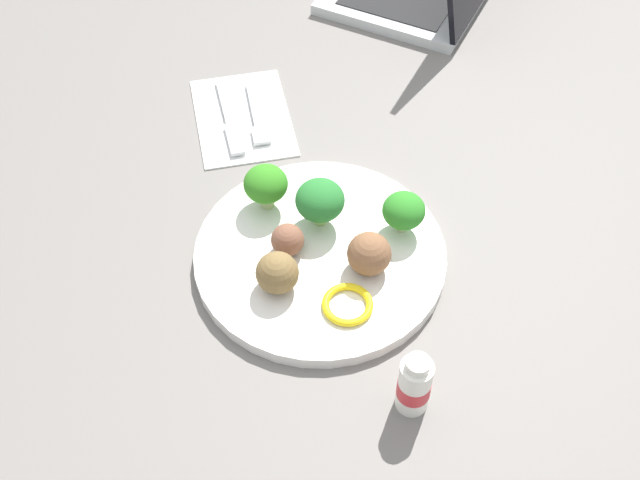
{
  "coord_description": "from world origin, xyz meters",
  "views": [
    {
      "loc": [
        0.54,
        -0.15,
        0.72
      ],
      "look_at": [
        0.0,
        0.0,
        0.04
      ],
      "focal_mm": 45.62,
      "sensor_mm": 36.0,
      "label": 1
    }
  ],
  "objects_px": {
    "meatball_front_right": "(288,240)",
    "broccoli_floret_center": "(266,185)",
    "fork": "(257,116)",
    "knife": "(230,119)",
    "meatball_back_left": "(369,254)",
    "plate": "(320,256)",
    "broccoli_floret_mid_left": "(404,211)",
    "meatball_mid_left": "(277,273)",
    "broccoli_floret_near_rim": "(320,201)",
    "yogurt_bottle": "(414,385)",
    "napkin": "(243,117)",
    "pepper_ring_back_right": "(348,304)"
  },
  "relations": [
    {
      "from": "meatball_mid_left",
      "to": "meatball_back_left",
      "type": "distance_m",
      "value": 0.1
    },
    {
      "from": "plate",
      "to": "broccoli_floret_center",
      "type": "distance_m",
      "value": 0.1
    },
    {
      "from": "yogurt_bottle",
      "to": "meatball_back_left",
      "type": "bearing_deg",
      "value": 178.34
    },
    {
      "from": "plate",
      "to": "broccoli_floret_center",
      "type": "height_order",
      "value": "broccoli_floret_center"
    },
    {
      "from": "plate",
      "to": "pepper_ring_back_right",
      "type": "bearing_deg",
      "value": 6.22
    },
    {
      "from": "broccoli_floret_mid_left",
      "to": "yogurt_bottle",
      "type": "xyz_separation_m",
      "value": [
        0.2,
        -0.06,
        -0.01
      ]
    },
    {
      "from": "broccoli_floret_mid_left",
      "to": "broccoli_floret_near_rim",
      "type": "bearing_deg",
      "value": -111.71
    },
    {
      "from": "knife",
      "to": "yogurt_bottle",
      "type": "distance_m",
      "value": 0.45
    },
    {
      "from": "fork",
      "to": "meatball_mid_left",
      "type": "bearing_deg",
      "value": -7.52
    },
    {
      "from": "plate",
      "to": "knife",
      "type": "bearing_deg",
      "value": -167.62
    },
    {
      "from": "broccoli_floret_center",
      "to": "meatball_front_right",
      "type": "distance_m",
      "value": 0.07
    },
    {
      "from": "plate",
      "to": "napkin",
      "type": "distance_m",
      "value": 0.26
    },
    {
      "from": "meatball_mid_left",
      "to": "fork",
      "type": "relative_size",
      "value": 0.38
    },
    {
      "from": "pepper_ring_back_right",
      "to": "napkin",
      "type": "xyz_separation_m",
      "value": [
        -0.33,
        -0.04,
        -0.02
      ]
    },
    {
      "from": "broccoli_floret_mid_left",
      "to": "fork",
      "type": "relative_size",
      "value": 0.42
    },
    {
      "from": "meatball_back_left",
      "to": "pepper_ring_back_right",
      "type": "bearing_deg",
      "value": -39.57
    },
    {
      "from": "pepper_ring_back_right",
      "to": "yogurt_bottle",
      "type": "height_order",
      "value": "yogurt_bottle"
    },
    {
      "from": "meatball_front_right",
      "to": "pepper_ring_back_right",
      "type": "distance_m",
      "value": 0.1
    },
    {
      "from": "fork",
      "to": "napkin",
      "type": "bearing_deg",
      "value": -116.56
    },
    {
      "from": "napkin",
      "to": "yogurt_bottle",
      "type": "xyz_separation_m",
      "value": [
        0.45,
        0.08,
        0.03
      ]
    },
    {
      "from": "meatball_front_right",
      "to": "broccoli_floret_mid_left",
      "type": "bearing_deg",
      "value": 88.73
    },
    {
      "from": "meatball_mid_left",
      "to": "meatball_front_right",
      "type": "xyz_separation_m",
      "value": [
        -0.04,
        0.02,
        -0.0
      ]
    },
    {
      "from": "broccoli_floret_near_rim",
      "to": "broccoli_floret_mid_left",
      "type": "xyz_separation_m",
      "value": [
        0.03,
        0.09,
        -0.0
      ]
    },
    {
      "from": "meatball_mid_left",
      "to": "broccoli_floret_near_rim",
      "type": "bearing_deg",
      "value": 138.66
    },
    {
      "from": "fork",
      "to": "yogurt_bottle",
      "type": "distance_m",
      "value": 0.44
    },
    {
      "from": "plate",
      "to": "knife",
      "type": "height_order",
      "value": "plate"
    },
    {
      "from": "meatball_front_right",
      "to": "broccoli_floret_center",
      "type": "bearing_deg",
      "value": -174.24
    },
    {
      "from": "broccoli_floret_center",
      "to": "napkin",
      "type": "xyz_separation_m",
      "value": [
        -0.17,
        0.0,
        -0.05
      ]
    },
    {
      "from": "broccoli_floret_mid_left",
      "to": "pepper_ring_back_right",
      "type": "height_order",
      "value": "broccoli_floret_mid_left"
    },
    {
      "from": "broccoli_floret_mid_left",
      "to": "meatball_back_left",
      "type": "relative_size",
      "value": 1.05
    },
    {
      "from": "fork",
      "to": "knife",
      "type": "relative_size",
      "value": 0.83
    },
    {
      "from": "broccoli_floret_near_rim",
      "to": "meatball_mid_left",
      "type": "xyz_separation_m",
      "value": [
        0.08,
        -0.07,
        -0.01
      ]
    },
    {
      "from": "meatball_back_left",
      "to": "plate",
      "type": "bearing_deg",
      "value": -128.08
    },
    {
      "from": "meatball_front_right",
      "to": "knife",
      "type": "bearing_deg",
      "value": -175.04
    },
    {
      "from": "meatball_mid_left",
      "to": "meatball_back_left",
      "type": "height_order",
      "value": "meatball_back_left"
    },
    {
      "from": "meatball_mid_left",
      "to": "meatball_back_left",
      "type": "xyz_separation_m",
      "value": [
        0.0,
        0.1,
        0.0
      ]
    },
    {
      "from": "plate",
      "to": "meatball_back_left",
      "type": "relative_size",
      "value": 5.84
    },
    {
      "from": "knife",
      "to": "napkin",
      "type": "bearing_deg",
      "value": 108.87
    },
    {
      "from": "broccoli_floret_center",
      "to": "fork",
      "type": "height_order",
      "value": "broccoli_floret_center"
    },
    {
      "from": "broccoli_floret_near_rim",
      "to": "meatball_back_left",
      "type": "xyz_separation_m",
      "value": [
        0.08,
        0.03,
        -0.01
      ]
    },
    {
      "from": "plate",
      "to": "meatball_back_left",
      "type": "bearing_deg",
      "value": 51.92
    },
    {
      "from": "meatball_front_right",
      "to": "meatball_back_left",
      "type": "distance_m",
      "value": 0.09
    },
    {
      "from": "napkin",
      "to": "knife",
      "type": "bearing_deg",
      "value": -71.13
    },
    {
      "from": "napkin",
      "to": "broccoli_floret_mid_left",
      "type": "bearing_deg",
      "value": 28.61
    },
    {
      "from": "broccoli_floret_mid_left",
      "to": "meatball_front_right",
      "type": "relative_size",
      "value": 1.37
    },
    {
      "from": "broccoli_floret_near_rim",
      "to": "plate",
      "type": "bearing_deg",
      "value": -15.04
    },
    {
      "from": "meatball_back_left",
      "to": "knife",
      "type": "relative_size",
      "value": 0.33
    },
    {
      "from": "broccoli_floret_center",
      "to": "knife",
      "type": "distance_m",
      "value": 0.17
    },
    {
      "from": "broccoli_floret_near_rim",
      "to": "napkin",
      "type": "bearing_deg",
      "value": -167.33
    },
    {
      "from": "plate",
      "to": "broccoli_floret_near_rim",
      "type": "distance_m",
      "value": 0.06
    }
  ]
}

